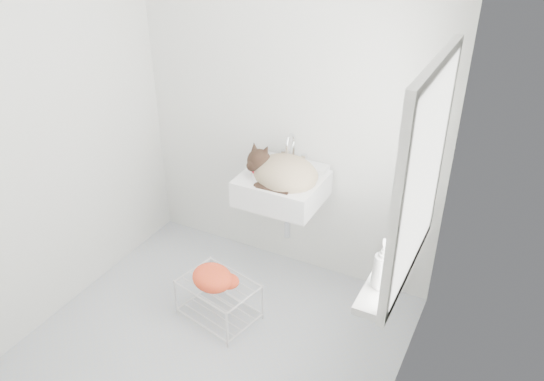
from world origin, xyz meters
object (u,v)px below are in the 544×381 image
at_px(wire_rack, 219,299).
at_px(sink, 282,177).
at_px(bottle_b, 391,264).
at_px(bottle_a, 380,286).
at_px(bottle_c, 401,246).
at_px(cat, 282,173).

bearing_deg(wire_rack, sink, 70.64).
bearing_deg(bottle_b, sink, 147.25).
distance_m(bottle_a, bottle_c, 0.37).
xyz_separation_m(sink, bottle_b, (0.91, -0.58, 0.00)).
bearing_deg(sink, wire_rack, -109.36).
bearing_deg(bottle_c, cat, 156.36).
distance_m(sink, bottle_c, 0.99).
relative_size(sink, bottle_c, 3.27).
distance_m(cat, wire_rack, 0.93).
height_order(sink, bottle_b, sink).
xyz_separation_m(wire_rack, bottle_c, (1.10, 0.13, 0.70)).
bearing_deg(bottle_c, wire_rack, -173.23).
distance_m(bottle_b, bottle_c, 0.17).
relative_size(bottle_b, bottle_c, 1.05).
xyz_separation_m(bottle_b, bottle_c, (0.00, 0.17, 0.00)).
xyz_separation_m(wire_rack, bottle_a, (1.10, -0.24, 0.70)).
height_order(wire_rack, bottle_b, bottle_b).
height_order(cat, bottle_a, cat).
bearing_deg(bottle_a, bottle_b, 90.00).
bearing_deg(sink, bottle_b, -32.75).
height_order(wire_rack, bottle_a, bottle_a).
bearing_deg(bottle_c, sink, 155.70).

